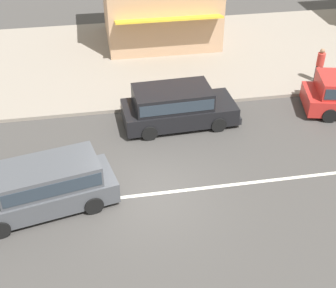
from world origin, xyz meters
The scene contains 6 objects.
ground_plane centered at (0.00, 0.00, 0.00)m, with size 160.00×160.00×0.00m, color #423F3D.
lane_centre_stripe centered at (0.00, 0.00, 0.00)m, with size 50.40×0.14×0.01m, color silver.
kerb_strip centered at (0.00, 10.31, 0.07)m, with size 68.00×10.00×0.15m, color gray.
minivan_black_1 centered at (1.68, 4.09, 0.85)m, with size 4.59×2.14×1.56m.
minivan_dark_grey_2 centered at (-3.19, 0.02, 0.84)m, with size 4.87×2.65×1.56m.
pedestrian_near_clock centered at (8.66, 6.28, 1.07)m, with size 0.34×0.34×1.59m.
Camera 1 is at (-1.35, -11.46, 10.12)m, focal length 50.00 mm.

